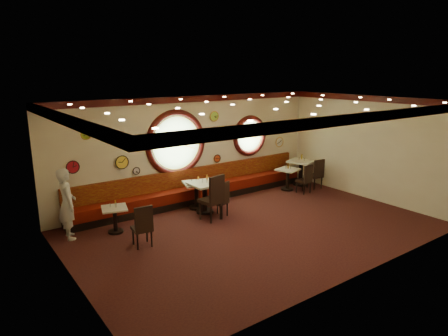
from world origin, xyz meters
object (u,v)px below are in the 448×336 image
condiment_d_salt (286,167)px  table_e (301,170)px  table_b (196,192)px  waiter (67,204)px  chair_a (143,224)px  condiment_e_bottle (302,157)px  condiment_c_bottle (207,178)px  condiment_e_salt (299,159)px  condiment_e_pepper (304,160)px  condiment_d_pepper (290,167)px  table_a (115,217)px  chair_d (306,177)px  condiment_b_bottle (198,179)px  condiment_a_bottle (116,203)px  condiment_a_pepper (116,205)px  condiment_c_salt (202,181)px  condiment_c_pepper (207,181)px  condiment_d_bottle (288,166)px  condiment_a_salt (110,205)px  table_d (288,177)px  chair_c (214,195)px  condiment_b_salt (192,181)px  condiment_b_pepper (196,181)px  chair_e (317,172)px  table_c (205,194)px  chair_b (222,197)px

condiment_d_salt → table_e: bearing=7.2°
table_b → waiter: 3.62m
chair_a → condiment_e_bottle: condiment_e_bottle is taller
condiment_c_bottle → condiment_e_salt: condiment_c_bottle is taller
condiment_e_pepper → waiter: waiter is taller
condiment_d_pepper → table_a: bearing=-179.2°
chair_d → condiment_b_bottle: (-3.58, 0.88, 0.31)m
table_a → table_e: (6.86, 0.30, 0.14)m
waiter → condiment_a_bottle: bearing=-98.9°
condiment_a_pepper → waiter: (-1.05, 0.35, 0.15)m
condiment_c_salt → condiment_c_pepper: (0.11, -0.06, -0.00)m
chair_d → condiment_d_bottle: (-0.15, 0.68, 0.27)m
condiment_a_salt → condiment_d_bottle: size_ratio=0.48×
chair_a → condiment_a_salt: size_ratio=7.18×
table_d → chair_c: size_ratio=1.04×
table_b → condiment_d_salt: condiment_d_salt is taller
condiment_a_pepper → condiment_e_salt: (6.79, 0.39, 0.23)m
condiment_b_salt → condiment_b_pepper: (0.09, -0.11, 0.01)m
table_b → chair_a: (-2.38, -1.54, 0.08)m
table_b → condiment_a_bottle: bearing=-174.4°
chair_e → chair_a: bearing=-168.0°
condiment_a_bottle → condiment_c_bottle: bearing=-0.9°
condiment_c_bottle → condiment_a_pepper: bearing=-178.6°
condiment_a_salt → condiment_c_bottle: bearing=-0.8°
chair_e → condiment_d_salt: bearing=154.9°
condiment_b_salt → condiment_e_salt: size_ratio=0.89×
condiment_a_salt → condiment_a_bottle: size_ratio=0.61×
table_b → condiment_d_bottle: 3.54m
condiment_d_salt → condiment_a_pepper: (-5.99, -0.21, -0.08)m
table_a → waiter: bearing=161.7°
condiment_a_salt → condiment_d_bottle: condiment_d_bottle is taller
table_b → condiment_e_bottle: bearing=1.4°
condiment_b_salt → condiment_b_bottle: bearing=-5.2°
condiment_e_salt → table_c: bearing=-173.7°
chair_b → waiter: waiter is taller
table_d → condiment_b_bottle: 3.41m
chair_a → condiment_a_bottle: 1.30m
table_a → condiment_b_bottle: 2.74m
condiment_b_salt → waiter: 3.48m
table_b → chair_c: 1.12m
table_b → condiment_c_pepper: bearing=-81.7°
chair_e → condiment_b_pepper: bearing=176.6°
chair_b → chair_d: chair_b is taller
condiment_b_salt → condiment_a_bottle: condiment_b_salt is taller
chair_e → condiment_b_salt: size_ratio=6.54×
table_e → chair_c: 4.54m
condiment_b_bottle → condiment_c_bottle: condiment_c_bottle is taller
chair_a → condiment_a_salt: bearing=108.2°
condiment_b_salt → condiment_d_bottle: bearing=-3.5°
chair_e → condiment_b_bottle: 4.35m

